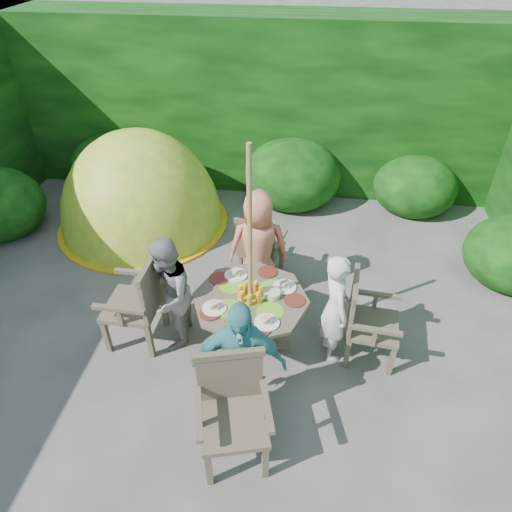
# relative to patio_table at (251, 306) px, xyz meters

# --- Properties ---
(ground) EXTENTS (60.00, 60.00, 0.00)m
(ground) POSITION_rel_patio_table_xyz_m (-0.41, -0.31, -0.55)
(ground) COLOR #45433E
(ground) RESTS_ON ground
(hedge_enclosure) EXTENTS (9.00, 9.00, 2.50)m
(hedge_enclosure) POSITION_rel_patio_table_xyz_m (-0.41, 1.02, 0.70)
(hedge_enclosure) COLOR black
(hedge_enclosure) RESTS_ON ground
(patio_table) EXTENTS (1.16, 1.16, 0.78)m
(patio_table) POSITION_rel_patio_table_xyz_m (0.00, 0.00, 0.00)
(patio_table) COLOR #443C2C
(patio_table) RESTS_ON ground
(parasol_pole) EXTENTS (0.05, 0.05, 2.20)m
(parasol_pole) POSITION_rel_patio_table_xyz_m (-0.00, -0.00, 0.55)
(parasol_pole) COLOR olive
(parasol_pole) RESTS_ON ground
(garden_chair_right) EXTENTS (0.52, 0.57, 0.89)m
(garden_chair_right) POSITION_rel_patio_table_xyz_m (1.10, 0.04, -0.07)
(garden_chair_right) COLOR #443C2C
(garden_chair_right) RESTS_ON ground
(garden_chair_left) EXTENTS (0.54, 0.60, 0.97)m
(garden_chair_left) POSITION_rel_patio_table_xyz_m (-1.10, -0.04, -0.03)
(garden_chair_left) COLOR #443C2C
(garden_chair_left) RESTS_ON ground
(garden_chair_back) EXTENTS (0.59, 0.55, 0.84)m
(garden_chair_back) POSITION_rel_patio_table_xyz_m (-0.06, 1.11, -0.10)
(garden_chair_back) COLOR #443C2C
(garden_chair_back) RESTS_ON ground
(garden_chair_front) EXTENTS (0.67, 0.62, 0.93)m
(garden_chair_front) POSITION_rel_patio_table_xyz_m (0.01, -1.10, -0.05)
(garden_chair_front) COLOR #443C2C
(garden_chair_front) RESTS_ON ground
(child_right) EXTENTS (0.39, 0.49, 1.19)m
(child_right) POSITION_rel_patio_table_xyz_m (0.80, 0.02, 0.05)
(child_right) COLOR silver
(child_right) RESTS_ON ground
(child_left) EXTENTS (0.53, 0.64, 1.24)m
(child_left) POSITION_rel_patio_table_xyz_m (-0.80, -0.03, 0.07)
(child_left) COLOR gray
(child_left) RESTS_ON ground
(child_back) EXTENTS (0.70, 0.51, 1.33)m
(child_back) POSITION_rel_patio_table_xyz_m (-0.03, 0.80, 0.12)
(child_back) COLOR #D47157
(child_back) RESTS_ON ground
(child_front) EXTENTS (0.79, 0.39, 1.31)m
(child_front) POSITION_rel_patio_table_xyz_m (0.02, -0.80, 0.10)
(child_front) COLOR teal
(child_front) RESTS_ON ground
(dome_tent) EXTENTS (2.48, 2.48, 2.71)m
(dome_tent) POSITION_rel_patio_table_xyz_m (-1.84, 2.07, -0.55)
(dome_tent) COLOR #85B322
(dome_tent) RESTS_ON ground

